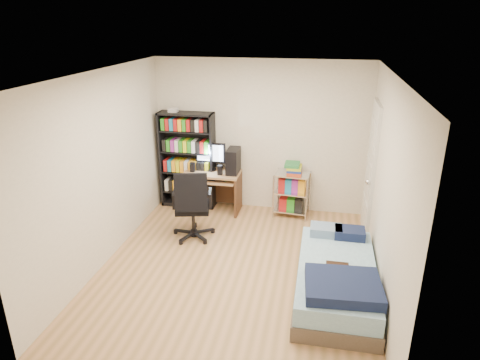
% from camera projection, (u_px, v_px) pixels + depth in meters
% --- Properties ---
extents(room, '(3.58, 4.08, 2.58)m').
position_uv_depth(room, '(236.00, 179.00, 5.19)').
color(room, tan).
rests_on(room, ground).
extents(media_shelf, '(0.92, 0.31, 1.70)m').
position_uv_depth(media_shelf, '(188.00, 159.00, 7.24)').
color(media_shelf, black).
rests_on(media_shelf, room).
extents(computer_desk, '(0.92, 0.53, 1.16)m').
position_uv_depth(computer_desk, '(218.00, 175.00, 7.13)').
color(computer_desk, '#A17553').
rests_on(computer_desk, room).
extents(office_chair, '(0.77, 0.77, 1.08)m').
position_uv_depth(office_chair, '(193.00, 217.00, 6.29)').
color(office_chair, black).
rests_on(office_chair, room).
extents(wire_cart, '(0.60, 0.45, 0.91)m').
position_uv_depth(wire_cart, '(292.00, 182.00, 6.93)').
color(wire_cart, silver).
rests_on(wire_cart, room).
extents(bed, '(0.92, 1.84, 0.52)m').
position_uv_depth(bed, '(336.00, 278.00, 5.00)').
color(bed, brown).
rests_on(bed, room).
extents(door, '(0.12, 0.80, 2.00)m').
position_uv_depth(door, '(371.00, 171.00, 6.20)').
color(door, silver).
rests_on(door, room).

